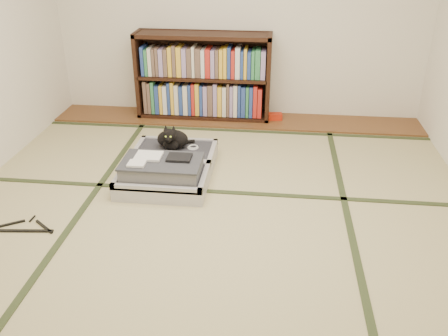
# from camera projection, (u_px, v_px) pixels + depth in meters

# --- Properties ---
(floor) EXTENTS (4.50, 4.50, 0.00)m
(floor) POSITION_uv_depth(u_px,v_px,m) (212.00, 219.00, 3.50)
(floor) COLOR tan
(floor) RESTS_ON ground
(wood_strip) EXTENTS (4.00, 0.50, 0.02)m
(wood_strip) POSITION_uv_depth(u_px,v_px,m) (236.00, 120.00, 5.26)
(wood_strip) COLOR brown
(wood_strip) RESTS_ON ground
(red_item) EXTENTS (0.16, 0.11, 0.07)m
(red_item) POSITION_uv_depth(u_px,v_px,m) (275.00, 116.00, 5.23)
(red_item) COLOR #B0230E
(red_item) RESTS_ON wood_strip
(room_shell) EXTENTS (4.50, 4.50, 4.50)m
(room_shell) POSITION_uv_depth(u_px,v_px,m) (209.00, 14.00, 2.83)
(room_shell) COLOR white
(room_shell) RESTS_ON ground
(tatami_borders) EXTENTS (4.00, 4.50, 0.01)m
(tatami_borders) POSITION_uv_depth(u_px,v_px,m) (220.00, 186.00, 3.93)
(tatami_borders) COLOR #2D381E
(tatami_borders) RESTS_ON ground
(bookcase) EXTENTS (1.46, 0.33, 0.94)m
(bookcase) POSITION_uv_depth(u_px,v_px,m) (203.00, 78.00, 5.16)
(bookcase) COLOR black
(bookcase) RESTS_ON wood_strip
(suitcase) EXTENTS (0.72, 0.97, 0.29)m
(suitcase) POSITION_uv_depth(u_px,v_px,m) (168.00, 168.00, 4.02)
(suitcase) COLOR #B9B8BE
(suitcase) RESTS_ON floor
(cat) EXTENTS (0.32, 0.32, 0.26)m
(cat) POSITION_uv_depth(u_px,v_px,m) (172.00, 139.00, 4.22)
(cat) COLOR black
(cat) RESTS_ON suitcase
(cable_coil) EXTENTS (0.10, 0.10, 0.02)m
(cable_coil) POSITION_uv_depth(u_px,v_px,m) (193.00, 147.00, 4.27)
(cable_coil) COLOR white
(cable_coil) RESTS_ON suitcase
(hanger) EXTENTS (0.46, 0.23, 0.01)m
(hanger) POSITION_uv_depth(u_px,v_px,m) (24.00, 228.00, 3.38)
(hanger) COLOR black
(hanger) RESTS_ON floor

